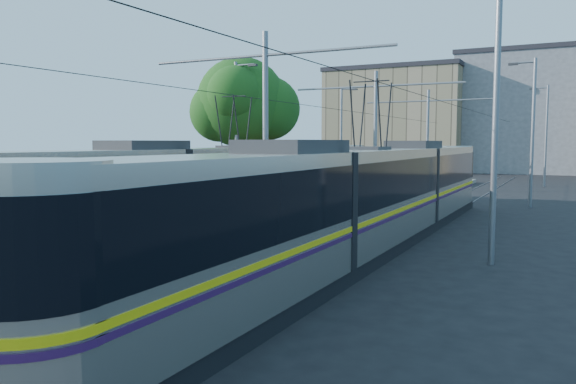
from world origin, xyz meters
The scene contains 13 objects.
ground centered at (0.00, 0.00, 0.00)m, with size 160.00×160.00×0.00m, color black.
platform centered at (0.00, 17.00, 0.15)m, with size 4.00×50.00×0.30m, color gray.
tactile_strip_left centered at (-1.45, 17.00, 0.30)m, with size 0.70×50.00×0.01m, color gray.
tactile_strip_right centered at (1.45, 17.00, 0.30)m, with size 0.70×50.00×0.01m, color gray.
rails centered at (0.00, 17.00, 0.02)m, with size 8.71×70.00×0.03m.
tram_left centered at (-3.60, 11.63, 1.71)m, with size 2.43×28.62×5.50m.
tram_right centered at (3.60, 8.55, 1.86)m, with size 2.43×28.08×5.50m.
catenary centered at (0.00, 14.15, 4.52)m, with size 9.20×70.00×7.00m.
street_lamps centered at (0.00, 21.00, 4.18)m, with size 15.18×38.22×8.00m.
shelter centered at (0.35, 12.59, 1.50)m, with size 0.72×1.08×2.30m.
tree centered at (-7.79, 19.84, 5.77)m, with size 5.88×5.43×8.54m.
building_left centered at (-10.00, 60.00, 6.26)m, with size 16.32×12.24×12.49m.
building_centre centered at (6.00, 64.00, 6.97)m, with size 18.36×14.28×13.93m.
Camera 1 is at (9.53, -8.99, 3.55)m, focal length 35.00 mm.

